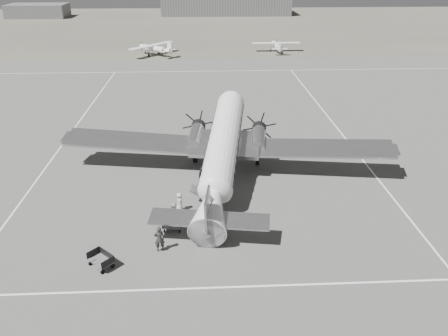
% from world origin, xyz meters
% --- Properties ---
extents(ground, '(260.00, 260.00, 0.00)m').
position_xyz_m(ground, '(0.00, 0.00, 0.00)').
color(ground, slate).
rests_on(ground, ground).
extents(taxi_line_near, '(60.00, 0.15, 0.01)m').
position_xyz_m(taxi_line_near, '(0.00, -14.00, 0.01)').
color(taxi_line_near, white).
rests_on(taxi_line_near, ground).
extents(taxi_line_right, '(0.15, 80.00, 0.01)m').
position_xyz_m(taxi_line_right, '(12.00, 0.00, 0.01)').
color(taxi_line_right, white).
rests_on(taxi_line_right, ground).
extents(taxi_line_left, '(0.15, 60.00, 0.01)m').
position_xyz_m(taxi_line_left, '(-18.00, 10.00, 0.01)').
color(taxi_line_left, white).
rests_on(taxi_line_left, ground).
extents(taxi_line_horizon, '(90.00, 0.15, 0.01)m').
position_xyz_m(taxi_line_horizon, '(0.00, 40.00, 0.01)').
color(taxi_line_horizon, white).
rests_on(taxi_line_horizon, ground).
extents(grass_infield, '(260.00, 90.00, 0.01)m').
position_xyz_m(grass_infield, '(0.00, 95.00, 0.00)').
color(grass_infield, '#666356').
rests_on(grass_infield, ground).
extents(hangar_main, '(42.00, 14.00, 6.60)m').
position_xyz_m(hangar_main, '(5.00, 120.00, 3.30)').
color(hangar_main, slate).
rests_on(hangar_main, ground).
extents(shed_secondary, '(18.00, 10.00, 4.00)m').
position_xyz_m(shed_secondary, '(-55.00, 115.00, 2.00)').
color(shed_secondary, '#5E5E5E').
rests_on(shed_secondary, ground).
extents(dc3_airliner, '(32.81, 25.12, 5.72)m').
position_xyz_m(dc3_airliner, '(-1.68, -0.33, 2.86)').
color(dc3_airliner, '#AEAEB1').
rests_on(dc3_airliner, ground).
extents(light_plane_left, '(14.06, 14.30, 2.31)m').
position_xyz_m(light_plane_left, '(-12.59, 53.48, 1.15)').
color(light_plane_left, white).
rests_on(light_plane_left, ground).
extents(light_plane_right, '(10.12, 8.27, 2.07)m').
position_xyz_m(light_plane_right, '(11.96, 55.91, 1.04)').
color(light_plane_right, white).
rests_on(light_plane_right, ground).
extents(baggage_cart_near, '(1.57, 1.19, 0.82)m').
position_xyz_m(baggage_cart_near, '(-5.63, -7.81, 0.41)').
color(baggage_cart_near, '#5E5E5E').
rests_on(baggage_cart_near, ground).
extents(baggage_cart_far, '(2.03, 2.01, 0.94)m').
position_xyz_m(baggage_cart_far, '(-9.91, -11.67, 0.47)').
color(baggage_cart_far, '#5E5E5E').
rests_on(baggage_cart_far, ground).
extents(ground_crew, '(0.75, 0.55, 1.90)m').
position_xyz_m(ground_crew, '(-6.33, -10.19, 0.95)').
color(ground_crew, '#2C2C2C').
rests_on(ground_crew, ground).
extents(ramp_agent, '(0.70, 0.88, 1.78)m').
position_xyz_m(ramp_agent, '(-5.51, -7.06, 0.89)').
color(ramp_agent, silver).
rests_on(ramp_agent, ground).
extents(passenger, '(0.56, 0.79, 1.53)m').
position_xyz_m(passenger, '(-5.22, -5.15, 0.76)').
color(passenger, silver).
rests_on(passenger, ground).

